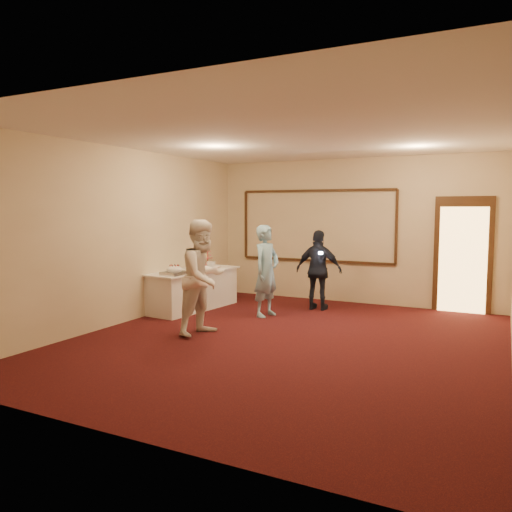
# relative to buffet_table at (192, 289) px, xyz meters

# --- Properties ---
(floor) EXTENTS (7.00, 7.00, 0.00)m
(floor) POSITION_rel_buffet_table_xyz_m (2.59, -1.39, -0.39)
(floor) COLOR black
(floor) RESTS_ON ground
(room_walls) EXTENTS (6.04, 7.04, 3.02)m
(room_walls) POSITION_rel_buffet_table_xyz_m (2.59, -1.39, 1.64)
(room_walls) COLOR beige
(room_walls) RESTS_ON floor
(wall_molding) EXTENTS (3.45, 0.04, 1.55)m
(wall_molding) POSITION_rel_buffet_table_xyz_m (1.79, 2.08, 1.21)
(wall_molding) COLOR black
(wall_molding) RESTS_ON room_walls
(doorway) EXTENTS (1.05, 0.07, 2.20)m
(doorway) POSITION_rel_buffet_table_xyz_m (4.74, 2.06, 0.69)
(doorway) COLOR black
(doorway) RESTS_ON floor
(buffet_table) EXTENTS (1.03, 2.18, 0.77)m
(buffet_table) POSITION_rel_buffet_table_xyz_m (0.00, 0.00, 0.00)
(buffet_table) COLOR white
(buffet_table) RESTS_ON floor
(pavlova_tray) EXTENTS (0.37, 0.51, 0.18)m
(pavlova_tray) POSITION_rel_buffet_table_xyz_m (0.13, -0.76, 0.46)
(pavlova_tray) COLOR #B2B4B9
(pavlova_tray) RESTS_ON buffet_table
(cupcake_stand) EXTENTS (0.27, 0.27, 0.40)m
(cupcake_stand) POSITION_rel_buffet_table_xyz_m (-0.22, 0.91, 0.52)
(cupcake_stand) COLOR #D84D53
(cupcake_stand) RESTS_ON buffet_table
(plate_stack_a) EXTENTS (0.20, 0.20, 0.17)m
(plate_stack_a) POSITION_rel_buffet_table_xyz_m (-0.06, 0.06, 0.47)
(plate_stack_a) COLOR white
(plate_stack_a) RESTS_ON buffet_table
(plate_stack_b) EXTENTS (0.17, 0.17, 0.15)m
(plate_stack_b) POSITION_rel_buffet_table_xyz_m (0.23, 0.33, 0.46)
(plate_stack_b) COLOR white
(plate_stack_b) RESTS_ON buffet_table
(tart) EXTENTS (0.27, 0.27, 0.06)m
(tart) POSITION_rel_buffet_table_xyz_m (0.26, -0.29, 0.41)
(tart) COLOR white
(tart) RESTS_ON buffet_table
(man) EXTENTS (0.51, 0.68, 1.67)m
(man) POSITION_rel_buffet_table_xyz_m (1.57, 0.07, 0.45)
(man) COLOR #7DADC7
(man) RESTS_ON floor
(woman) EXTENTS (0.83, 0.98, 1.80)m
(woman) POSITION_rel_buffet_table_xyz_m (1.26, -1.56, 0.51)
(woman) COLOR white
(woman) RESTS_ON floor
(guest) EXTENTS (0.92, 0.41, 1.55)m
(guest) POSITION_rel_buffet_table_xyz_m (2.23, 1.06, 0.39)
(guest) COLOR black
(guest) RESTS_ON floor
(camera_flash) EXTENTS (0.08, 0.06, 0.05)m
(camera_flash) POSITION_rel_buffet_table_xyz_m (2.36, 0.80, 0.75)
(camera_flash) COLOR white
(camera_flash) RESTS_ON guest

